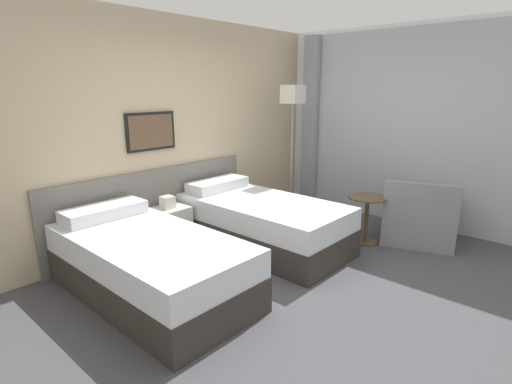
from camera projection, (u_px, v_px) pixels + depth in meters
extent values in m
plane|color=#47474C|center=(293.00, 283.00, 3.94)|extent=(16.00, 16.00, 0.00)
cube|color=#C6B28E|center=(168.00, 132.00, 4.85)|extent=(10.00, 0.06, 2.70)
cube|color=slate|center=(156.00, 207.00, 4.85)|extent=(2.76, 0.04, 0.93)
cube|color=black|center=(151.00, 131.00, 4.62)|extent=(0.64, 0.03, 0.44)
cube|color=brown|center=(152.00, 131.00, 4.61)|extent=(0.58, 0.01, 0.38)
cube|color=white|center=(432.00, 128.00, 5.28)|extent=(0.06, 4.41, 2.70)
cube|color=#B2B7C1|center=(430.00, 130.00, 5.26)|extent=(0.03, 4.05, 2.64)
cube|color=#8E939E|center=(310.00, 123.00, 6.39)|extent=(0.10, 0.24, 2.64)
cube|color=#332D28|center=(152.00, 278.00, 3.68)|extent=(1.03, 2.04, 0.32)
cube|color=silver|center=(149.00, 249.00, 3.61)|extent=(1.02, 2.02, 0.25)
cube|color=silver|center=(104.00, 212.00, 4.07)|extent=(0.82, 0.34, 0.13)
cube|color=#332D28|center=(263.00, 234.00, 4.81)|extent=(1.03, 2.04, 0.32)
cube|color=silver|center=(263.00, 211.00, 4.74)|extent=(1.02, 2.02, 0.25)
cube|color=silver|center=(218.00, 185.00, 5.20)|extent=(0.82, 0.34, 0.13)
cube|color=beige|center=(169.00, 228.00, 4.75)|extent=(0.45, 0.37, 0.50)
cube|color=silver|center=(167.00, 202.00, 4.67)|extent=(0.14, 0.14, 0.14)
cylinder|color=#9E9993|center=(290.00, 214.00, 6.04)|extent=(0.24, 0.24, 0.02)
cylinder|color=#9E9993|center=(291.00, 161.00, 5.83)|extent=(0.02, 0.02, 1.63)
cube|color=silver|center=(293.00, 94.00, 5.59)|extent=(0.26, 0.26, 0.25)
cylinder|color=brown|center=(365.00, 241.00, 4.98)|extent=(0.31, 0.31, 0.01)
cylinder|color=brown|center=(366.00, 220.00, 4.91)|extent=(0.05, 0.05, 0.55)
cylinder|color=brown|center=(368.00, 197.00, 4.84)|extent=(0.47, 0.47, 0.02)
cube|color=gray|center=(418.00, 222.00, 5.03)|extent=(1.07, 1.06, 0.45)
cube|color=gray|center=(421.00, 198.00, 4.60)|extent=(0.37, 0.81, 0.36)
cube|color=gray|center=(453.00, 201.00, 4.82)|extent=(0.70, 0.32, 0.18)
cube|color=gray|center=(390.00, 195.00, 5.09)|extent=(0.70, 0.32, 0.18)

